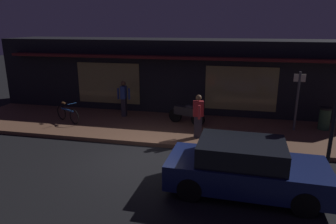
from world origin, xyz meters
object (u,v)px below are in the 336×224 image
Objects in this scene: person_photographer at (124,98)px; parked_car_near at (244,167)px; trash_bin at (325,118)px; motorcycle at (187,113)px; sign_post at (297,98)px; person_bystander at (198,115)px; bicycle_parked at (68,114)px.

parked_car_near is at bearing -45.97° from person_photographer.
trash_bin is 0.22× the size of parked_car_near.
motorcycle is 5.62m from trash_bin.
person_photographer is at bearing 134.03° from parked_car_near.
person_photographer is 7.49m from sign_post.
person_photographer is at bearing 150.33° from person_bystander.
trash_bin is (4.94, 2.04, -0.41)m from person_bystander.
sign_post is (4.39, 0.15, 0.86)m from motorcycle.
bicycle_parked is 1.60× the size of trash_bin.
parked_car_near reaches higher than motorcycle.
bicycle_parked is at bearing -147.01° from person_photographer.
trash_bin is at bearing -0.54° from person_photographer.
person_bystander is (0.65, -1.53, 0.38)m from motorcycle.
bicycle_parked is 9.69m from sign_post.
trash_bin is 6.39m from parked_car_near.
person_bystander reaches higher than parked_car_near.
sign_post is 5.58m from parked_car_near.
person_photographer reaches higher than parked_car_near.
parked_car_near is (-3.30, -5.46, 0.08)m from trash_bin.
person_photographer is at bearing 179.46° from trash_bin.
trash_bin is at bearing 6.87° from bicycle_parked.
person_photographer is 8.68m from trash_bin.
person_bystander is 4.13m from sign_post.
sign_post reaches higher than parked_car_near.
person_photographer is 7.72m from parked_car_near.
sign_post is at bearing -163.51° from trash_bin.
person_photographer is at bearing 176.65° from sign_post.
motorcycle is 1.11× the size of bicycle_parked.
sign_post is 0.58× the size of parked_car_near.
person_photographer is 0.40× the size of parked_car_near.
person_bystander is 1.80× the size of trash_bin.
person_photographer is 0.70× the size of sign_post.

